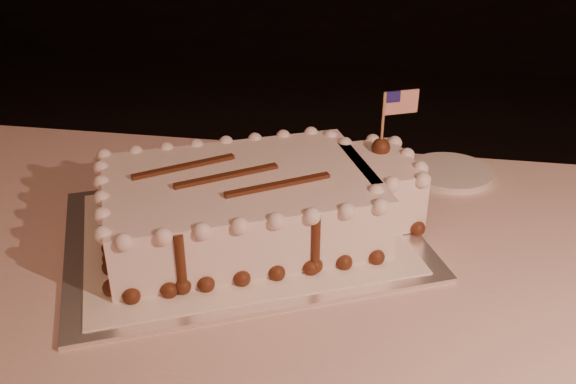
# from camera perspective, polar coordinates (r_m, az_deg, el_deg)

# --- Properties ---
(cake_board) EXTENTS (0.71, 0.64, 0.01)m
(cake_board) POSITION_cam_1_polar(r_m,az_deg,el_deg) (1.10, -4.13, -3.70)
(cake_board) COLOR white
(cake_board) RESTS_ON banquet_table
(doily) EXTENTS (0.63, 0.57, 0.00)m
(doily) POSITION_cam_1_polar(r_m,az_deg,el_deg) (1.10, -4.14, -3.48)
(doily) COLOR white
(doily) RESTS_ON cake_board
(sheet_cake) EXTENTS (0.57, 0.45, 0.22)m
(sheet_cake) POSITION_cam_1_polar(r_m,az_deg,el_deg) (1.07, -2.64, -0.85)
(sheet_cake) COLOR white
(sheet_cake) RESTS_ON doily
(side_plate) EXTENTS (0.17, 0.17, 0.01)m
(side_plate) POSITION_cam_1_polar(r_m,az_deg,el_deg) (1.33, 14.24, 1.70)
(side_plate) COLOR white
(side_plate) RESTS_ON banquet_table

